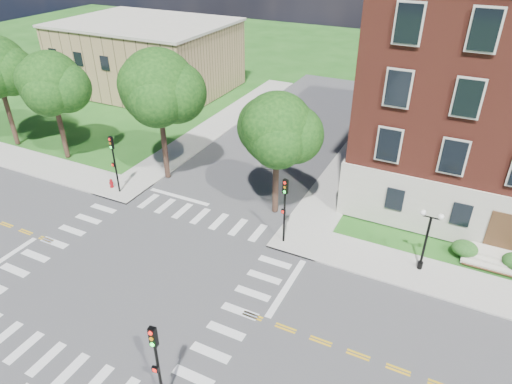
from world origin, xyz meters
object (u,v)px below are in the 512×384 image
at_px(traffic_signal_nw, 114,157).
at_px(twin_lamp_west, 427,237).
at_px(traffic_signal_se, 156,357).
at_px(traffic_signal_ne, 285,203).
at_px(fire_hydrant, 111,183).

bearing_deg(traffic_signal_nw, twin_lamp_west, 2.38).
distance_m(traffic_signal_se, twin_lamp_west, 17.27).
relative_size(traffic_signal_se, traffic_signal_nw, 1.00).
height_order(traffic_signal_ne, fire_hydrant, traffic_signal_ne).
height_order(traffic_signal_se, traffic_signal_ne, same).
bearing_deg(twin_lamp_west, traffic_signal_nw, -177.62).
xyz_separation_m(traffic_signal_se, traffic_signal_ne, (0.02, 13.62, 0.00)).
height_order(twin_lamp_west, fire_hydrant, twin_lamp_west).
relative_size(traffic_signal_se, twin_lamp_west, 1.13).
xyz_separation_m(twin_lamp_west, fire_hydrant, (-24.39, -0.71, -2.06)).
bearing_deg(traffic_signal_ne, fire_hydrant, 178.22).
xyz_separation_m(traffic_signal_nw, fire_hydrant, (-1.03, 0.26, -2.72)).
xyz_separation_m(traffic_signal_se, traffic_signal_nw, (-14.51, 13.85, 0.00)).
height_order(traffic_signal_se, twin_lamp_west, traffic_signal_se).
bearing_deg(twin_lamp_west, traffic_signal_se, -120.85).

